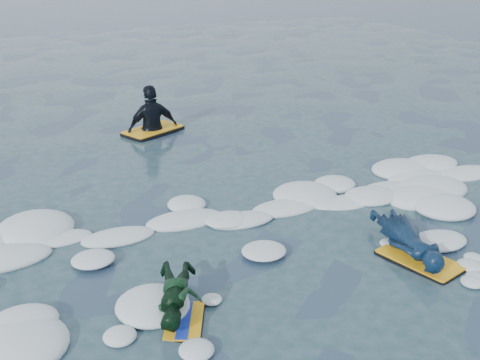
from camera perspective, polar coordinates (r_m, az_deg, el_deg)
name	(u,v)px	position (r m, az deg, el deg)	size (l,w,h in m)	color
ground	(222,279)	(7.32, -1.68, -9.32)	(120.00, 120.00, 0.00)	#1C2A44
foam_band	(195,241)	(8.17, -4.27, -5.79)	(12.00, 3.10, 0.30)	white
prone_woman_unit	(410,242)	(8.00, 15.83, -5.65)	(0.85, 1.64, 0.40)	black
prone_child_unit	(179,298)	(6.61, -5.85, -11.08)	(0.90, 1.21, 0.42)	black
waiting_rider_unit	(153,129)	(12.67, -8.26, 4.77)	(1.41, 1.17, 1.86)	black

